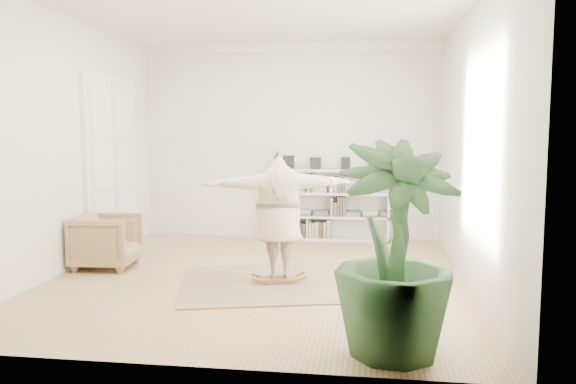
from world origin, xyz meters
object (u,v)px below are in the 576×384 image
object	(u,v)px
rocker_board	(279,278)
person	(279,214)
houseplant	(395,249)
bookshelf	(328,205)
armchair	(107,241)

from	to	relation	value
rocker_board	person	world-z (taller)	person
houseplant	bookshelf	bearing A→B (deg)	99.98
bookshelf	armchair	xyz separation A→B (m)	(-3.04, -2.61, -0.24)
bookshelf	houseplant	world-z (taller)	houseplant
bookshelf	rocker_board	size ratio (longest dim) A/B	4.08
bookshelf	houseplant	bearing A→B (deg)	-80.02
houseplant	rocker_board	bearing A→B (deg)	121.95
person	bookshelf	bearing A→B (deg)	-112.49
person	houseplant	world-z (taller)	houseplant
armchair	houseplant	distance (m)	4.85
armchair	person	distance (m)	2.71
rocker_board	person	size ratio (longest dim) A/B	0.28
armchair	rocker_board	xyz separation A→B (m)	(2.61, -0.52, -0.32)
rocker_board	person	xyz separation A→B (m)	(0.00, 0.00, 0.85)
bookshelf	rocker_board	xyz separation A→B (m)	(-0.43, -3.12, -0.57)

